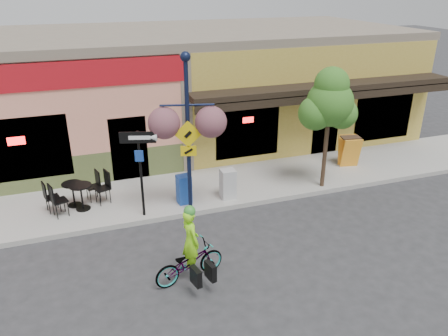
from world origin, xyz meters
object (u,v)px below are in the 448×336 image
at_px(bicycle, 189,263).
at_px(lamp_post, 188,136).
at_px(newspaper_box_grey, 228,184).
at_px(one_way_sign, 141,175).
at_px(street_tree, 327,129).
at_px(newspaper_box_blue, 184,189).
at_px(cyclist_rider, 191,250).
at_px(building, 185,85).

xyz_separation_m(bicycle, lamp_post, (0.81, 2.92, 1.98)).
bearing_deg(newspaper_box_grey, bicycle, -123.03).
xyz_separation_m(one_way_sign, street_tree, (5.82, 0.03, 0.69)).
distance_m(lamp_post, newspaper_box_blue, 1.90).
bearing_deg(newspaper_box_grey, street_tree, -4.01).
bearing_deg(lamp_post, bicycle, -91.24).
bearing_deg(newspaper_box_blue, lamp_post, -89.25).
relative_size(newspaper_box_blue, newspaper_box_grey, 0.95).
xyz_separation_m(lamp_post, newspaper_box_blue, (-0.06, 0.49, -1.83)).
relative_size(cyclist_rider, newspaper_box_blue, 1.73).
xyz_separation_m(newspaper_box_blue, newspaper_box_grey, (1.35, -0.13, 0.02)).
height_order(one_way_sign, newspaper_box_blue, one_way_sign).
distance_m(bicycle, one_way_sign, 3.24).
xyz_separation_m(cyclist_rider, newspaper_box_blue, (0.70, 3.40, -0.17)).
bearing_deg(bicycle, cyclist_rider, -102.92).
height_order(building, lamp_post, lamp_post).
bearing_deg(one_way_sign, street_tree, 16.21).
distance_m(cyclist_rider, newspaper_box_blue, 3.48).
bearing_deg(newspaper_box_blue, street_tree, -10.38).
xyz_separation_m(newspaper_box_blue, street_tree, (4.54, -0.33, 1.51)).
distance_m(building, street_tree, 7.25).
bearing_deg(one_way_sign, cyclist_rider, -63.24).
xyz_separation_m(bicycle, street_tree, (5.29, 3.08, 1.66)).
height_order(building, cyclist_rider, building).
distance_m(newspaper_box_grey, street_tree, 3.53).
relative_size(cyclist_rider, one_way_sign, 0.61).
bearing_deg(one_way_sign, building, 81.78).
height_order(building, bicycle, building).
xyz_separation_m(building, bicycle, (-2.48, -9.77, -1.80)).
bearing_deg(one_way_sign, lamp_post, 10.20).
xyz_separation_m(building, newspaper_box_blue, (-1.74, -6.36, -1.66)).
distance_m(newspaper_box_blue, newspaper_box_grey, 1.35).
height_order(cyclist_rider, newspaper_box_grey, cyclist_rider).
distance_m(building, one_way_sign, 7.41).
distance_m(building, newspaper_box_grey, 6.71).
height_order(one_way_sign, newspaper_box_grey, one_way_sign).
distance_m(lamp_post, newspaper_box_grey, 2.25).
bearing_deg(bicycle, newspaper_box_blue, -25.27).
distance_m(one_way_sign, newspaper_box_grey, 2.75).
bearing_deg(street_tree, building, 112.73).
relative_size(building, newspaper_box_blue, 20.52).
bearing_deg(lamp_post, newspaper_box_grey, 29.75).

